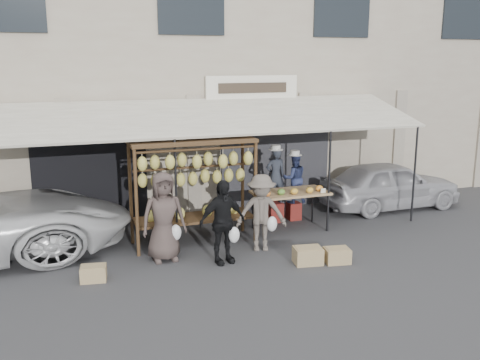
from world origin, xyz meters
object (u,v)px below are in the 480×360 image
object	(u,v)px
vendor_right	(294,178)
crate_far	(94,273)
customer_left	(164,217)
crate_near_b	(337,255)
banana_rack	(193,172)
sedan	(390,185)
vendor_left	(275,176)
crate_near_a	(308,256)
customer_right	(261,213)
produce_table	(291,193)
customer_mid	(222,222)

from	to	relation	value
vendor_right	crate_far	bearing A→B (deg)	32.66
customer_left	crate_near_b	world-z (taller)	customer_left
banana_rack	sedan	world-z (taller)	banana_rack
crate_near_b	crate_far	distance (m)	4.56
banana_rack	vendor_left	bearing A→B (deg)	21.51
vendor_left	crate_near_a	distance (m)	2.94
vendor_right	sedan	size ratio (longest dim) A/B	0.33
customer_left	vendor_left	bearing A→B (deg)	25.85
customer_right	customer_left	bearing A→B (deg)	-167.46
banana_rack	sedan	distance (m)	5.72
crate_near_b	crate_near_a	bearing A→B (deg)	165.13
vendor_left	customer_right	world-z (taller)	vendor_left
customer_left	sedan	size ratio (longest dim) A/B	0.47
crate_far	customer_right	bearing A→B (deg)	7.62
crate_far	produce_table	bearing A→B (deg)	17.85
customer_left	crate_far	size ratio (longest dim) A/B	3.95
crate_near_b	crate_far	size ratio (longest dim) A/B	1.06
sedan	vendor_left	bearing A→B (deg)	91.41
banana_rack	customer_mid	size ratio (longest dim) A/B	1.59
crate_near_a	crate_near_b	bearing A→B (deg)	-14.87
banana_rack	customer_left	world-z (taller)	banana_rack
sedan	crate_near_b	bearing A→B (deg)	132.16
vendor_left	crate_near_b	xyz separation A→B (m)	(0.07, -2.87, -0.99)
customer_right	sedan	xyz separation A→B (m)	(4.38, 1.83, -0.16)
vendor_left	customer_right	bearing A→B (deg)	59.14
crate_near_a	sedan	bearing A→B (deg)	36.60
banana_rack	vendor_right	xyz separation A→B (m)	(2.74, 0.89, -0.54)
banana_rack	customer_mid	bearing A→B (deg)	-79.85
customer_left	crate_near_a	size ratio (longest dim) A/B	3.33
customer_left	sedan	xyz separation A→B (m)	(6.36, 1.71, -0.24)
vendor_right	customer_left	size ratio (longest dim) A/B	0.69
crate_near_b	customer_left	bearing A→B (deg)	157.85
crate_near_a	crate_near_b	distance (m)	0.57
vendor_right	customer_left	distance (m)	3.89
customer_right	crate_near_b	world-z (taller)	customer_right
crate_far	customer_left	bearing A→B (deg)	22.21
vendor_left	crate_far	world-z (taller)	vendor_left
produce_table	customer_right	xyz separation A→B (m)	(-1.13, -1.00, -0.07)
produce_table	sedan	world-z (taller)	sedan
vendor_right	crate_near_b	bearing A→B (deg)	90.20
customer_mid	crate_near_b	distance (m)	2.31
sedan	crate_far	bearing A→B (deg)	106.11
customer_left	vendor_right	bearing A→B (deg)	22.51
vendor_left	customer_left	size ratio (longest dim) A/B	0.75
vendor_left	crate_near_b	distance (m)	3.04
customer_right	crate_near_a	bearing A→B (deg)	-44.24
customer_right	crate_near_a	xyz separation A→B (m)	(0.57, -1.00, -0.64)
banana_rack	crate_far	xyz separation A→B (m)	(-2.20, -1.30, -1.44)
customer_mid	customer_right	world-z (taller)	customer_mid
customer_left	crate_far	xyz separation A→B (m)	(-1.40, -0.57, -0.74)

